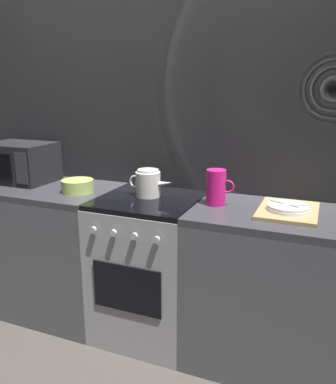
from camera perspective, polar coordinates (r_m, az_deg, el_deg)
ground_plane at (r=2.72m, az=-2.58°, el=-19.44°), size 8.00×8.00×0.00m
back_wall at (r=2.57m, az=0.17°, el=7.39°), size 3.60×0.05×2.40m
counter_left at (r=2.96m, az=-18.82°, el=-7.43°), size 1.20×0.60×0.90m
stove_unit at (r=2.50m, az=-2.71°, el=-10.90°), size 0.60×0.63×0.90m
counter_right at (r=2.30m, az=18.70°, el=-14.03°), size 1.20×0.60×0.90m
microwave at (r=2.93m, az=-20.84°, el=4.09°), size 0.46×0.35×0.27m
kettle at (r=2.36m, az=-2.91°, el=1.30°), size 0.28×0.15×0.17m
mixing_bowl at (r=2.52m, az=-13.07°, el=0.86°), size 0.20×0.20×0.08m
pitcher at (r=2.20m, az=7.07°, el=0.69°), size 0.16×0.11×0.20m
dish_pile at (r=2.15m, az=17.16°, el=-2.48°), size 0.30×0.40×0.06m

